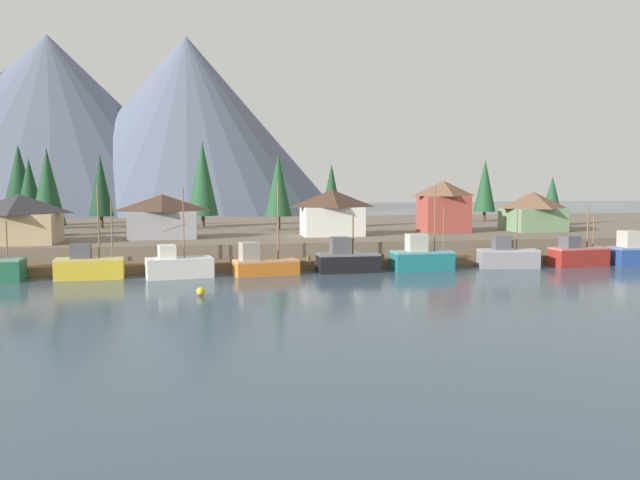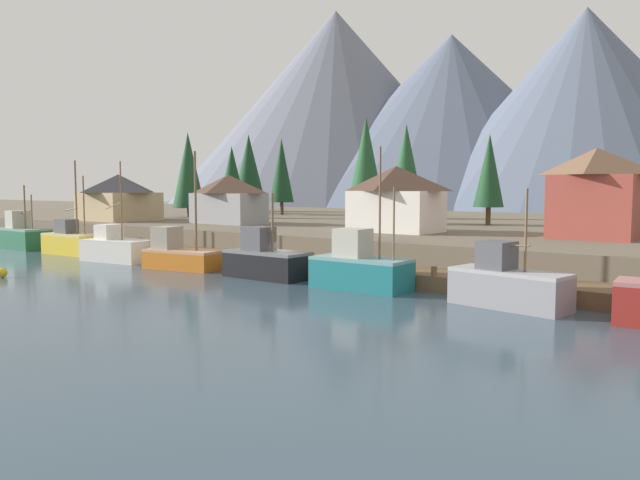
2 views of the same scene
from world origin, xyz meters
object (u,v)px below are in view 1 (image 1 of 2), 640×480
(fishing_boat_orange, at_px, (263,264))
(conifer_centre, at_px, (278,185))
(fishing_boat_black, at_px, (347,260))
(fishing_boat_grey, at_px, (507,257))
(house_red, at_px, (443,206))
(house_green, at_px, (533,211))
(conifer_back_left, at_px, (29,189))
(fishing_boat_red, at_px, (578,255))
(conifer_near_left, at_px, (331,190))
(fishing_boat_yellow, at_px, (89,266))
(fishing_boat_blue, at_px, (638,253))
(conifer_mid_left, at_px, (202,178))
(fishing_boat_white, at_px, (178,266))
(fishing_boat_teal, at_px, (421,258))
(conifer_far_right, at_px, (485,186))
(house_grey, at_px, (163,216))
(conifer_mid_right, at_px, (47,187))
(channel_buoy, at_px, (201,292))
(house_white, at_px, (332,212))
(conifer_back_right, at_px, (19,181))
(conifer_far_left, at_px, (552,197))
(conifer_near_right, at_px, (101,185))
(house_tan, at_px, (20,218))

(fishing_boat_orange, height_order, conifer_centre, conifer_centre)
(fishing_boat_black, xyz_separation_m, fishing_boat_grey, (17.64, -0.19, 0.01))
(house_red, xyz_separation_m, house_green, (12.98, -0.08, -0.77))
(fishing_boat_black, relative_size, house_red, 0.91)
(fishing_boat_orange, relative_size, conifer_back_left, 0.91)
(fishing_boat_red, xyz_separation_m, conifer_near_left, (-21.62, 28.98, 6.88))
(fishing_boat_yellow, height_order, fishing_boat_blue, fishing_boat_blue)
(house_green, xyz_separation_m, conifer_mid_left, (-44.50, 16.12, 4.54))
(fishing_boat_white, xyz_separation_m, fishing_boat_grey, (34.55, 0.43, 0.13))
(fishing_boat_white, xyz_separation_m, fishing_boat_teal, (24.92, 0.61, 0.20))
(fishing_boat_yellow, distance_m, conifer_far_right, 71.63)
(fishing_boat_black, distance_m, house_red, 25.44)
(house_grey, distance_m, conifer_mid_right, 15.96)
(conifer_back_left, height_order, conifer_far_right, conifer_far_right)
(house_grey, bearing_deg, channel_buoy, -80.96)
(fishing_boat_black, distance_m, house_grey, 24.37)
(fishing_boat_orange, distance_m, conifer_mid_right, 33.61)
(fishing_boat_grey, distance_m, conifer_mid_right, 55.64)
(fishing_boat_orange, xyz_separation_m, house_red, (26.09, 18.41, 4.91))
(fishing_boat_orange, bearing_deg, conifer_back_left, 121.62)
(fishing_boat_grey, relative_size, house_grey, 0.79)
(fishing_boat_red, bearing_deg, conifer_near_left, 120.85)
(conifer_mid_right, xyz_separation_m, conifer_centre, (29.41, 4.87, 0.15))
(fishing_boat_teal, height_order, conifer_mid_left, conifer_mid_left)
(fishing_boat_orange, bearing_deg, house_white, 47.58)
(conifer_back_left, xyz_separation_m, conifer_back_right, (-2.99, 6.72, 1.19))
(house_white, xyz_separation_m, conifer_far_left, (37.36, 12.57, 1.47))
(fishing_boat_teal, relative_size, conifer_far_left, 1.17)
(fishing_boat_orange, height_order, conifer_near_right, conifer_near_right)
(fishing_boat_teal, xyz_separation_m, fishing_boat_red, (18.00, -0.13, -0.10))
(house_red, relative_size, channel_buoy, 9.83)
(house_grey, bearing_deg, fishing_boat_red, -18.22)
(fishing_boat_orange, xyz_separation_m, house_tan, (-25.41, 11.87, 4.17))
(house_green, distance_m, conifer_mid_right, 63.76)
(fishing_boat_black, relative_size, house_grey, 0.76)
(conifer_mid_right, bearing_deg, conifer_mid_left, 33.67)
(house_tan, height_order, house_green, house_tan)
(conifer_far_left, bearing_deg, fishing_boat_blue, -101.48)
(house_grey, bearing_deg, fishing_boat_orange, -55.68)
(fishing_boat_white, xyz_separation_m, conifer_near_right, (-11.74, 34.98, 7.65))
(fishing_boat_orange, xyz_separation_m, fishing_boat_grey, (26.31, 0.31, 0.14))
(house_white, relative_size, conifer_mid_right, 0.71)
(house_white, height_order, conifer_back_left, conifer_back_left)
(fishing_boat_yellow, bearing_deg, conifer_near_right, 93.03)
(conifer_near_right, bearing_deg, fishing_boat_blue, -29.19)
(fishing_boat_black, bearing_deg, fishing_boat_orange, -176.69)
(house_grey, bearing_deg, house_green, 3.63)
(fishing_boat_orange, xyz_separation_m, conifer_centre, (4.90, 26.61, 7.67))
(conifer_mid_right, relative_size, conifer_far_left, 1.44)
(house_tan, height_order, house_white, house_white)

